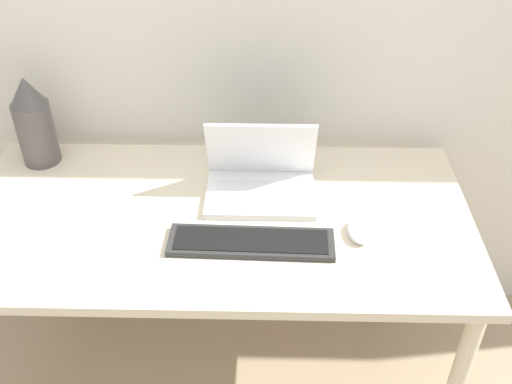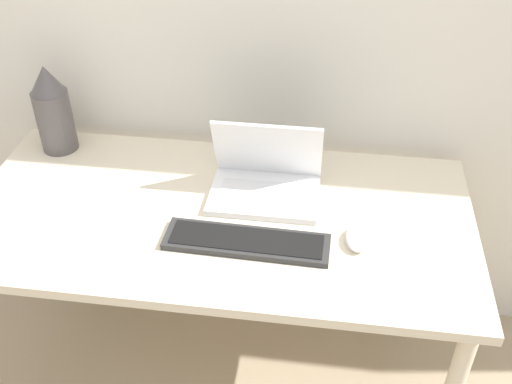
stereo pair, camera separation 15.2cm
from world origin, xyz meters
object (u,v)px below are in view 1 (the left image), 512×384
Objects in this scene: laptop at (261,178)px; keyboard at (251,242)px; mouse at (359,231)px; vase at (34,122)px.

keyboard is at bearing -95.08° from laptop.
mouse is (0.30, 0.05, 0.01)m from keyboard.
laptop is at bearing -12.30° from vase.
laptop is 0.34m from mouse.
laptop reaches higher than keyboard.
keyboard is at bearing -29.84° from vase.
vase reaches higher than mouse.
vase reaches higher than laptop.
keyboard is 0.82m from vase.
vase is at bearing 167.70° from laptop.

